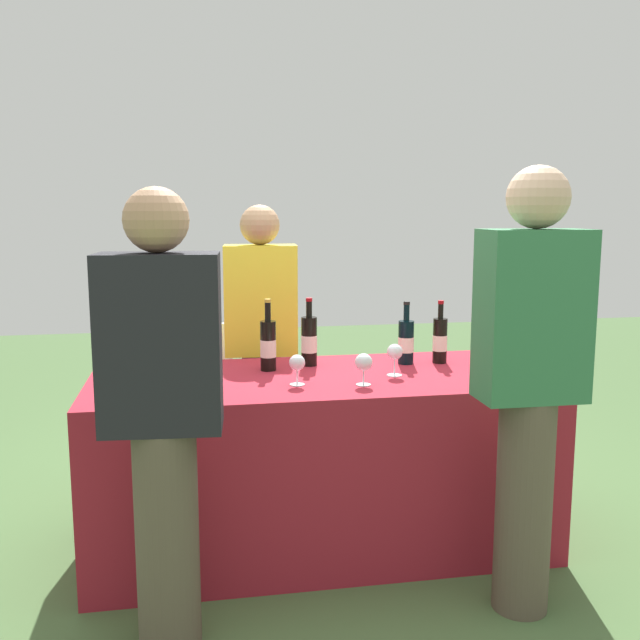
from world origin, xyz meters
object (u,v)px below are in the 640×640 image
object	(u,v)px
wine_bottle_2	(268,345)
wine_bottle_4	(406,341)
wine_glass_2	(395,353)
guest_0	(163,408)
ice_bucket	(152,365)
server_pouring	(261,340)
guest_1	(530,376)
menu_board	(179,400)
wine_glass_1	(364,363)
wine_bottle_3	(309,341)
wine_glass_0	(297,364)
wine_bottle_1	(200,347)
wine_bottle_0	(175,350)
wine_bottle_5	(440,340)

from	to	relation	value
wine_bottle_2	wine_bottle_4	size ratio (longest dim) A/B	1.10
wine_glass_2	guest_0	xyz separation A→B (m)	(-0.98, -0.61, -0.03)
ice_bucket	server_pouring	xyz separation A→B (m)	(0.53, 0.69, -0.04)
guest_1	menu_board	world-z (taller)	guest_1
wine_bottle_2	wine_bottle_4	bearing A→B (deg)	2.20
wine_glass_1	guest_0	world-z (taller)	guest_0
wine_bottle_3	wine_glass_0	xyz separation A→B (m)	(-0.11, -0.37, -0.03)
server_pouring	wine_bottle_3	bearing A→B (deg)	117.53
wine_glass_1	wine_glass_2	size ratio (longest dim) A/B	0.95
wine_bottle_1	server_pouring	world-z (taller)	server_pouring
wine_glass_2	ice_bucket	xyz separation A→B (m)	(-1.05, 0.03, -0.02)
wine_bottle_0	wine_glass_1	bearing A→B (deg)	-20.96
wine_bottle_1	wine_bottle_4	xyz separation A→B (m)	(0.97, 0.02, -0.01)
wine_bottle_5	wine_bottle_3	bearing A→B (deg)	175.23
wine_bottle_0	wine_bottle_4	size ratio (longest dim) A/B	1.11
wine_bottle_4	wine_glass_1	xyz separation A→B (m)	(-0.30, -0.37, -0.01)
wine_glass_0	guest_1	xyz separation A→B (m)	(0.79, -0.51, 0.04)
wine_bottle_2	guest_1	world-z (taller)	guest_1
wine_bottle_4	wine_bottle_1	bearing A→B (deg)	-178.59
wine_bottle_3	wine_bottle_0	bearing A→B (deg)	-169.11
wine_bottle_0	ice_bucket	xyz separation A→B (m)	(-0.09, -0.13, -0.03)
wine_bottle_5	wine_glass_0	world-z (taller)	wine_bottle_5
wine_bottle_4	wine_glass_2	world-z (taller)	wine_bottle_4
wine_bottle_1	wine_bottle_3	xyz separation A→B (m)	(0.51, 0.07, 0.00)
guest_0	wine_bottle_1	bearing A→B (deg)	85.20
wine_glass_2	wine_bottle_0	bearing A→B (deg)	170.72
wine_bottle_1	guest_1	size ratio (longest dim) A/B	0.19
wine_bottle_2	wine_bottle_5	bearing A→B (deg)	1.23
wine_bottle_4	wine_glass_0	size ratio (longest dim) A/B	2.30
wine_glass_1	wine_bottle_4	bearing A→B (deg)	51.40
wine_bottle_5	wine_bottle_1	bearing A→B (deg)	-179.18
wine_bottle_3	server_pouring	xyz separation A→B (m)	(-0.19, 0.44, -0.07)
wine_bottle_1	guest_1	bearing A→B (deg)	-34.36
wine_glass_2	server_pouring	xyz separation A→B (m)	(-0.52, 0.72, -0.05)
wine_glass_1	server_pouring	xyz separation A→B (m)	(-0.35, 0.86, -0.05)
guest_1	wine_glass_0	bearing A→B (deg)	147.67
wine_bottle_5	ice_bucket	size ratio (longest dim) A/B	1.65
wine_bottle_1	menu_board	size ratio (longest dim) A/B	0.36
wine_bottle_4	ice_bucket	distance (m)	1.19
wine_bottle_1	guest_1	world-z (taller)	guest_1
wine_bottle_5	server_pouring	xyz separation A→B (m)	(-0.81, 0.49, -0.06)
wine_bottle_4	guest_1	world-z (taller)	guest_1
wine_glass_1	server_pouring	size ratio (longest dim) A/B	0.09
wine_bottle_4	wine_bottle_2	bearing A→B (deg)	-177.80
wine_glass_1	ice_bucket	distance (m)	0.89
menu_board	wine_glass_0	bearing A→B (deg)	-62.40
ice_bucket	wine_bottle_1	bearing A→B (deg)	42.07
wine_glass_2	ice_bucket	bearing A→B (deg)	178.58
wine_glass_2	guest_0	distance (m)	1.15
wine_glass_1	wine_glass_2	distance (m)	0.23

